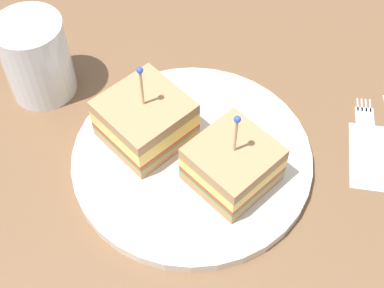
{
  "coord_description": "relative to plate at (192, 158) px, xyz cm",
  "views": [
    {
      "loc": [
        -7.15,
        34.62,
        51.57
      ],
      "look_at": [
        0.0,
        0.0,
        3.37
      ],
      "focal_mm": 51.86,
      "sensor_mm": 36.0,
      "label": 1
    }
  ],
  "objects": [
    {
      "name": "fork",
      "position": [
        -19.08,
        -8.5,
        -0.51
      ],
      "size": [
        2.45,
        12.6,
        0.35
      ],
      "color": "silver",
      "rests_on": "ground_plane"
    },
    {
      "name": "sandwich_half_front",
      "position": [
        -4.75,
        2.18,
        3.33
      ],
      "size": [
        10.98,
        11.03,
        10.46
      ],
      "color": "tan",
      "rests_on": "plate"
    },
    {
      "name": "plate",
      "position": [
        0.0,
        0.0,
        0.0
      ],
      "size": [
        26.7,
        26.7,
        1.37
      ],
      "primitive_type": "cylinder",
      "color": "silver",
      "rests_on": "ground_plane"
    },
    {
      "name": "drink_glass",
      "position": [
        20.22,
        -7.34,
        3.93
      ],
      "size": [
        7.99,
        7.99,
        10.21
      ],
      "color": "beige",
      "rests_on": "ground_plane"
    },
    {
      "name": "ground_plane",
      "position": [
        0.0,
        0.0,
        -1.69
      ],
      "size": [
        94.59,
        94.59,
        2.0
      ],
      "primitive_type": "cube",
      "color": "brown"
    },
    {
      "name": "sandwich_half_back",
      "position": [
        5.58,
        -1.6,
        3.49
      ],
      "size": [
        11.84,
        11.87,
        10.95
      ],
      "color": "tan",
      "rests_on": "plate"
    }
  ]
}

